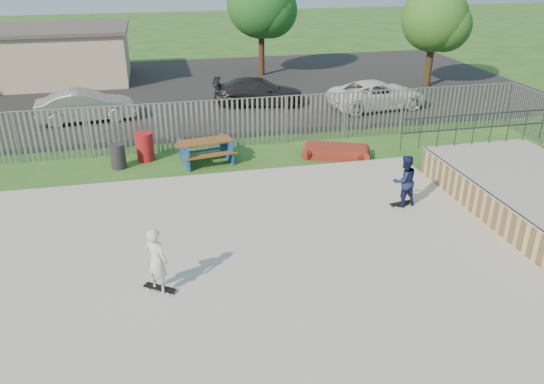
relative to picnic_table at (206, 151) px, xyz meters
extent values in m
plane|color=#2A551D|center=(-0.13, -7.58, -0.43)|extent=(120.00, 120.00, 0.00)
cube|color=#A4A49E|center=(-0.13, -7.58, -0.36)|extent=(15.00, 12.00, 0.15)
cube|color=tan|center=(9.37, -6.58, 0.09)|extent=(4.00, 7.00, 1.05)
cube|color=#9E9E99|center=(9.37, -6.58, 0.64)|extent=(4.05, 7.05, 0.04)
cylinder|color=#383A3F|center=(7.39, -6.58, 0.65)|extent=(0.06, 7.00, 0.06)
cube|color=brown|center=(0.00, 0.00, 0.38)|extent=(2.12, 1.11, 0.07)
cube|color=brown|center=(0.11, -0.66, 0.06)|extent=(2.04, 0.65, 0.06)
cube|color=brown|center=(-0.11, 0.66, 0.06)|extent=(2.04, 0.65, 0.06)
cube|color=navy|center=(0.00, 0.00, -0.02)|extent=(2.03, 1.85, 0.83)
cube|color=maroon|center=(5.02, -0.62, -0.22)|extent=(2.42, 1.81, 0.43)
cylinder|color=maroon|center=(-2.24, 0.68, 0.11)|extent=(0.66, 0.66, 1.09)
cylinder|color=#262628|center=(-3.23, 0.08, 0.03)|extent=(0.56, 0.56, 0.93)
cube|color=black|center=(-0.13, 11.42, -0.42)|extent=(40.00, 18.00, 0.02)
imported|color=silver|center=(-4.90, 6.40, 0.31)|extent=(4.54, 1.99, 1.45)
imported|color=black|center=(3.56, 7.40, 0.26)|extent=(4.92, 2.73, 1.35)
imported|color=white|center=(9.29, 5.44, 0.28)|extent=(5.21, 2.83, 1.38)
cube|color=#BDAC91|center=(-8.13, 15.42, 1.07)|extent=(10.00, 6.00, 3.00)
cube|color=#4C4742|center=(-8.13, 15.42, 2.67)|extent=(10.40, 6.40, 0.20)
cylinder|color=#3C2818|center=(5.13, 14.26, 1.45)|extent=(0.36, 0.36, 3.76)
sphere|color=#1D551F|center=(5.13, 14.26, 3.96)|extent=(4.21, 4.21, 4.21)
cylinder|color=#3B2B17|center=(14.00, 9.20, 1.21)|extent=(0.39, 0.39, 3.29)
sphere|color=#2D5B1F|center=(14.00, 9.20, 3.41)|extent=(3.68, 3.68, 3.68)
cube|color=black|center=(5.53, -5.41, -0.22)|extent=(0.82, 0.33, 0.02)
cube|color=black|center=(-2.00, -8.36, -0.22)|extent=(0.77, 0.62, 0.02)
imported|color=#151D43|center=(5.53, -5.41, 0.54)|extent=(0.89, 0.75, 1.64)
imported|color=silver|center=(-2.00, -8.36, 0.54)|extent=(0.70, 0.70, 1.64)
camera|label=1|loc=(-1.69, -19.02, 7.06)|focal=35.00mm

